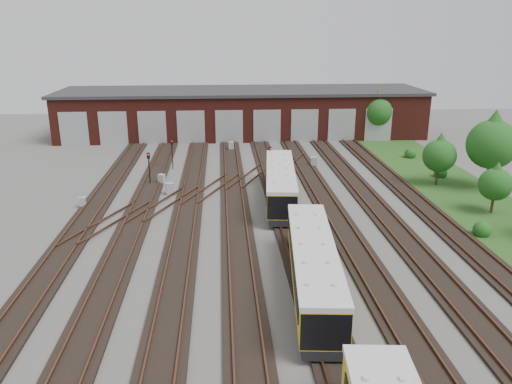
{
  "coord_description": "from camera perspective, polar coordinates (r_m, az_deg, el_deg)",
  "views": [
    {
      "loc": [
        -3.04,
        -31.0,
        14.67
      ],
      "look_at": [
        -0.35,
        7.17,
        2.0
      ],
      "focal_mm": 35.0,
      "sensor_mm": 36.0,
      "label": 1
    }
  ],
  "objects": [
    {
      "name": "signal_mast_0",
      "position": [
        49.3,
        -12.14,
        3.12
      ],
      "size": [
        0.28,
        0.27,
        3.23
      ],
      "rotation": [
        0.0,
        0.0,
        0.01
      ],
      "color": "black",
      "rests_on": "ground"
    },
    {
      "name": "track_network",
      "position": [
        34.9,
        1.07,
        -6.34
      ],
      "size": [
        30.4,
        70.0,
        0.33
      ],
      "color": "black",
      "rests_on": "ground"
    },
    {
      "name": "maintenance_shed",
      "position": [
        71.96,
        -1.59,
        9.15
      ],
      "size": [
        51.0,
        12.5,
        6.35
      ],
      "color": "#521B14",
      "rests_on": "ground"
    },
    {
      "name": "grass_verge",
      "position": [
        48.8,
        23.05,
        -0.66
      ],
      "size": [
        8.0,
        55.0,
        0.05
      ],
      "primitive_type": "cube",
      "color": "#1C4617",
      "rests_on": "ground"
    },
    {
      "name": "tree_1",
      "position": [
        50.88,
        20.27,
        4.34
      ],
      "size": [
        3.16,
        3.16,
        5.24
      ],
      "color": "#352A17",
      "rests_on": "ground"
    },
    {
      "name": "tree_0",
      "position": [
        70.04,
        13.7,
        9.36
      ],
      "size": [
        4.11,
        4.11,
        6.82
      ],
      "color": "#352A17",
      "rests_on": "ground"
    },
    {
      "name": "metro_train",
      "position": [
        28.86,
        6.53,
        -8.42
      ],
      "size": [
        3.65,
        45.5,
        2.76
      ],
      "rotation": [
        0.0,
        0.0,
        -0.09
      ],
      "color": "black",
      "rests_on": "ground"
    },
    {
      "name": "bush_1",
      "position": [
        54.49,
        20.36,
        2.28
      ],
      "size": [
        1.36,
        1.36,
        1.36
      ],
      "primitive_type": "sphere",
      "color": "#164E16",
      "rests_on": "ground"
    },
    {
      "name": "relay_cabinet_2",
      "position": [
        46.54,
        -9.84,
        0.38
      ],
      "size": [
        0.76,
        0.68,
        1.09
      ],
      "primitive_type": "cube",
      "rotation": [
        0.0,
        0.0,
        0.24
      ],
      "color": "#9DA0A2",
      "rests_on": "ground"
    },
    {
      "name": "signal_mast_1",
      "position": [
        54.6,
        -9.58,
        4.71
      ],
      "size": [
        0.28,
        0.27,
        3.24
      ],
      "rotation": [
        0.0,
        0.0,
        0.33
      ],
      "color": "black",
      "rests_on": "ground"
    },
    {
      "name": "ground",
      "position": [
        34.43,
        1.43,
        -6.9
      ],
      "size": [
        120.0,
        120.0,
        0.0
      ],
      "primitive_type": "plane",
      "color": "#484643",
      "rests_on": "ground"
    },
    {
      "name": "relay_cabinet_3",
      "position": [
        62.61,
        -2.84,
        5.26
      ],
      "size": [
        0.69,
        0.59,
        1.1
      ],
      "primitive_type": "cube",
      "rotation": [
        0.0,
        0.0,
        -0.06
      ],
      "color": "#9DA0A2",
      "rests_on": "ground"
    },
    {
      "name": "tree_2",
      "position": [
        51.29,
        25.45,
        5.55
      ],
      "size": [
        4.59,
        4.59,
        7.6
      ],
      "color": "#352A17",
      "rests_on": "ground"
    },
    {
      "name": "signal_mast_3",
      "position": [
        49.75,
        1.6,
        3.78
      ],
      "size": [
        0.32,
        0.31,
        3.41
      ],
      "rotation": [
        0.0,
        0.0,
        0.42
      ],
      "color": "black",
      "rests_on": "ground"
    },
    {
      "name": "bush_2",
      "position": [
        61.64,
        17.25,
        4.38
      ],
      "size": [
        1.37,
        1.37,
        1.37
      ],
      "primitive_type": "sphere",
      "color": "#164E16",
      "rests_on": "ground"
    },
    {
      "name": "relay_cabinet_1",
      "position": [
        49.74,
        -10.73,
        1.45
      ],
      "size": [
        0.75,
        0.7,
        1.01
      ],
      "primitive_type": "cube",
      "rotation": [
        0.0,
        0.0,
        -0.39
      ],
      "color": "#9DA0A2",
      "rests_on": "ground"
    },
    {
      "name": "signal_mast_2",
      "position": [
        49.74,
        3.35,
        3.38
      ],
      "size": [
        0.25,
        0.23,
        2.92
      ],
      "rotation": [
        0.0,
        0.0,
        -0.15
      ],
      "color": "black",
      "rests_on": "ground"
    },
    {
      "name": "bush_0",
      "position": [
        40.4,
        24.45,
        -3.7
      ],
      "size": [
        1.32,
        1.32,
        1.32
      ],
      "primitive_type": "sphere",
      "color": "#164E16",
      "rests_on": "ground"
    },
    {
      "name": "tree_3",
      "position": [
        44.93,
        25.74,
        1.19
      ],
      "size": [
        2.66,
        2.66,
        4.42
      ],
      "color": "#352A17",
      "rests_on": "ground"
    },
    {
      "name": "relay_cabinet_0",
      "position": [
        45.02,
        -19.21,
        -1.14
      ],
      "size": [
        0.64,
        0.57,
        0.92
      ],
      "primitive_type": "cube",
      "rotation": [
        0.0,
        0.0,
        0.24
      ],
      "color": "#9DA0A2",
      "rests_on": "ground"
    },
    {
      "name": "relay_cabinet_4",
      "position": [
        55.46,
        6.63,
        3.44
      ],
      "size": [
        0.73,
        0.64,
        1.09
      ],
      "primitive_type": "cube",
      "rotation": [
        0.0,
        0.0,
        -0.15
      ],
      "color": "#9DA0A2",
      "rests_on": "ground"
    }
  ]
}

